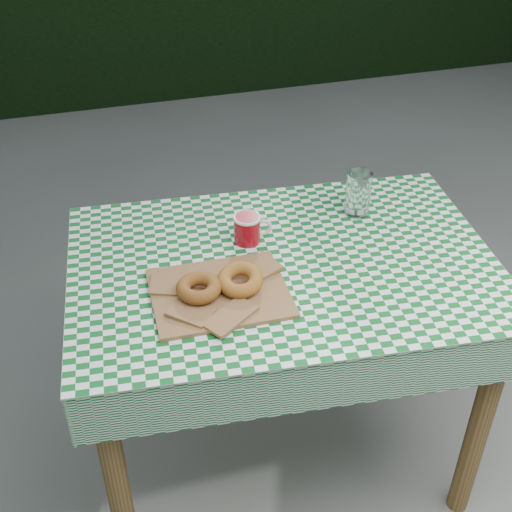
{
  "coord_description": "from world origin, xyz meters",
  "views": [
    {
      "loc": [
        -0.62,
        -1.34,
        1.83
      ],
      "look_at": [
        -0.23,
        0.03,
        0.79
      ],
      "focal_mm": 48.17,
      "sensor_mm": 36.0,
      "label": 1
    }
  ],
  "objects_px": {
    "coffee_mug": "(247,229)",
    "drinking_glass": "(358,193)",
    "table": "(281,366)",
    "paper_bag": "(220,292)"
  },
  "relations": [
    {
      "from": "table",
      "to": "coffee_mug",
      "type": "relative_size",
      "value": 7.73
    },
    {
      "from": "table",
      "to": "drinking_glass",
      "type": "distance_m",
      "value": 0.55
    },
    {
      "from": "table",
      "to": "drinking_glass",
      "type": "bearing_deg",
      "value": 37.04
    },
    {
      "from": "table",
      "to": "drinking_glass",
      "type": "relative_size",
      "value": 8.35
    },
    {
      "from": "paper_bag",
      "to": "coffee_mug",
      "type": "relative_size",
      "value": 2.35
    },
    {
      "from": "paper_bag",
      "to": "drinking_glass",
      "type": "relative_size",
      "value": 2.53
    },
    {
      "from": "table",
      "to": "coffee_mug",
      "type": "height_order",
      "value": "coffee_mug"
    },
    {
      "from": "coffee_mug",
      "to": "paper_bag",
      "type": "bearing_deg",
      "value": -117.14
    },
    {
      "from": "table",
      "to": "paper_bag",
      "type": "relative_size",
      "value": 3.3
    },
    {
      "from": "coffee_mug",
      "to": "drinking_glass",
      "type": "xyz_separation_m",
      "value": [
        0.34,
        0.05,
        0.03
      ]
    }
  ]
}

